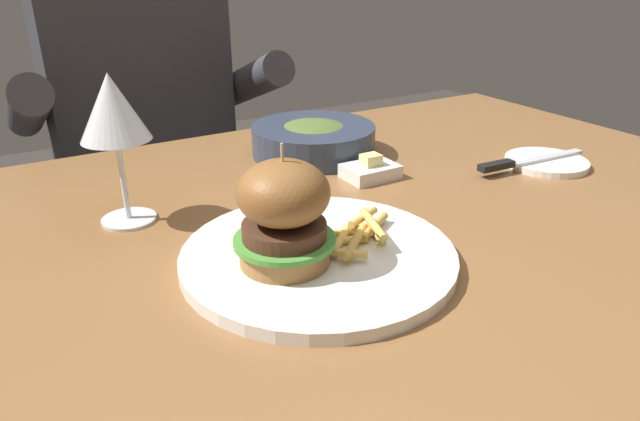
% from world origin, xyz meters
% --- Properties ---
extents(dining_table, '(1.30, 0.85, 0.74)m').
position_xyz_m(dining_table, '(0.00, 0.00, 0.65)').
color(dining_table, brown).
rests_on(dining_table, ground).
extents(main_plate, '(0.29, 0.29, 0.01)m').
position_xyz_m(main_plate, '(-0.08, -0.08, 0.75)').
color(main_plate, white).
rests_on(main_plate, dining_table).
extents(burger_sandwich, '(0.10, 0.10, 0.13)m').
position_xyz_m(burger_sandwich, '(-0.12, -0.08, 0.81)').
color(burger_sandwich, '#9E6B38').
rests_on(burger_sandwich, main_plate).
extents(fries_pile, '(0.13, 0.09, 0.02)m').
position_xyz_m(fries_pile, '(-0.04, -0.08, 0.76)').
color(fries_pile, '#E0B251').
rests_on(fries_pile, main_plate).
extents(wine_glass, '(0.08, 0.08, 0.18)m').
position_xyz_m(wine_glass, '(-0.23, 0.13, 0.88)').
color(wine_glass, silver).
rests_on(wine_glass, dining_table).
extents(bread_plate, '(0.13, 0.13, 0.01)m').
position_xyz_m(bread_plate, '(0.38, 0.00, 0.74)').
color(bread_plate, white).
rests_on(bread_plate, dining_table).
extents(table_knife, '(0.20, 0.03, 0.01)m').
position_xyz_m(table_knife, '(0.33, 0.01, 0.75)').
color(table_knife, silver).
rests_on(table_knife, bread_plate).
extents(butter_dish, '(0.08, 0.06, 0.04)m').
position_xyz_m(butter_dish, '(0.11, 0.10, 0.75)').
color(butter_dish, white).
rests_on(butter_dish, dining_table).
extents(soup_bowl, '(0.20, 0.20, 0.05)m').
position_xyz_m(soup_bowl, '(0.09, 0.23, 0.77)').
color(soup_bowl, '#2D384C').
rests_on(soup_bowl, dining_table).
extents(diner_person, '(0.51, 0.36, 1.18)m').
position_xyz_m(diner_person, '(-0.07, 0.70, 0.56)').
color(diner_person, '#282833').
rests_on(diner_person, ground).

